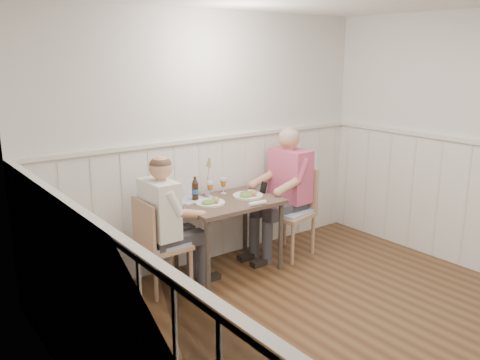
{
  "coord_description": "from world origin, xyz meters",
  "views": [
    {
      "loc": [
        -2.86,
        -2.13,
        2.19
      ],
      "look_at": [
        -0.05,
        1.64,
        1.0
      ],
      "focal_mm": 38.0,
      "sensor_mm": 36.0,
      "label": 1
    }
  ],
  "objects": [
    {
      "name": "chair_left",
      "position": [
        -0.85,
        1.84,
        0.49
      ],
      "size": [
        0.43,
        0.43,
        0.9
      ],
      "color": "tan",
      "rests_on": "ground"
    },
    {
      "name": "dining_table",
      "position": [
        -0.05,
        1.84,
        0.65
      ],
      "size": [
        0.99,
        0.7,
        0.75
      ],
      "color": "#4F3E36",
      "rests_on": "ground"
    },
    {
      "name": "chair_right",
      "position": [
        0.78,
        1.8,
        0.52
      ],
      "size": [
        0.54,
        0.54,
        0.96
      ],
      "color": "tan",
      "rests_on": "ground"
    },
    {
      "name": "grass_vase",
      "position": [
        -0.14,
        2.09,
        0.94
      ],
      "size": [
        0.05,
        0.05,
        0.42
      ],
      "color": "silver",
      "rests_on": "dining_table"
    },
    {
      "name": "beer_bottle",
      "position": [
        -0.31,
        2.04,
        0.86
      ],
      "size": [
        0.07,
        0.07,
        0.24
      ],
      "color": "black",
      "rests_on": "dining_table"
    },
    {
      "name": "beer_glass_b",
      "position": [
        -0.13,
        2.05,
        0.86
      ],
      "size": [
        0.06,
        0.06,
        0.16
      ],
      "color": "silver",
      "rests_on": "dining_table"
    },
    {
      "name": "room_shell",
      "position": [
        0.0,
        0.0,
        1.52
      ],
      "size": [
        4.04,
        4.54,
        2.6
      ],
      "color": "silver",
      "rests_on": "ground"
    },
    {
      "name": "ground_plane",
      "position": [
        0.0,
        0.0,
        0.0
      ],
      "size": [
        4.5,
        4.5,
        0.0
      ],
      "primitive_type": "plane",
      "color": "#442A19"
    },
    {
      "name": "man_in_pink",
      "position": [
        0.76,
        1.86,
        0.6
      ],
      "size": [
        0.67,
        0.47,
        1.43
      ],
      "color": "#3F3F47",
      "rests_on": "ground"
    },
    {
      "name": "rolled_napkin",
      "position": [
        0.07,
        1.53,
        0.77
      ],
      "size": [
        0.2,
        0.06,
        0.04
      ],
      "color": "white",
      "rests_on": "dining_table"
    },
    {
      "name": "gingham_mat",
      "position": [
        -0.35,
        2.08,
        0.75
      ],
      "size": [
        0.35,
        0.31,
        0.01
      ],
      "color": "#6674BB",
      "rests_on": "dining_table"
    },
    {
      "name": "wainscot",
      "position": [
        0.0,
        0.69,
        0.69
      ],
      "size": [
        4.0,
        4.49,
        1.34
      ],
      "color": "white",
      "rests_on": "ground"
    },
    {
      "name": "beer_glass_a",
      "position": [
        0.05,
        2.07,
        0.86
      ],
      "size": [
        0.07,
        0.07,
        0.17
      ],
      "color": "silver",
      "rests_on": "dining_table"
    },
    {
      "name": "diner_cream",
      "position": [
        -0.79,
        1.83,
        0.55
      ],
      "size": [
        0.61,
        0.43,
        1.32
      ],
      "color": "#3F3F47",
      "rests_on": "ground"
    },
    {
      "name": "plate_diner",
      "position": [
        -0.28,
        1.84,
        0.77
      ],
      "size": [
        0.29,
        0.29,
        0.07
      ],
      "color": "white",
      "rests_on": "dining_table"
    },
    {
      "name": "plate_man",
      "position": [
        0.18,
        1.82,
        0.78
      ],
      "size": [
        0.31,
        0.31,
        0.08
      ],
      "color": "white",
      "rests_on": "dining_table"
    }
  ]
}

